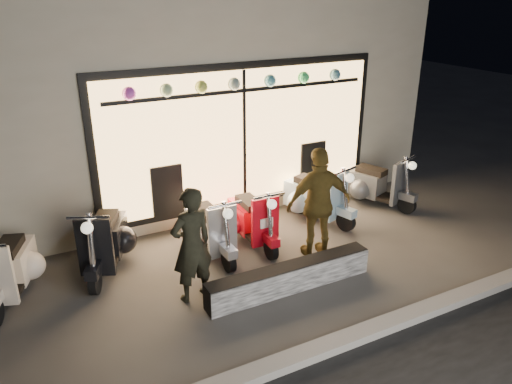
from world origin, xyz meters
The scene contains 12 objects.
ground centered at (0.00, 0.00, 0.00)m, with size 40.00×40.00×0.00m, color #383533.
kerb centered at (0.00, -2.00, 0.06)m, with size 40.00×0.25×0.12m, color slate.
shop_building centered at (0.00, 4.98, 2.10)m, with size 10.20×6.23×4.20m.
graffiti_barrier centered at (0.25, -0.65, 0.20)m, with size 2.57×0.28×0.40m, color black.
scooter_silver centered at (-0.33, 0.98, 0.42)m, with size 0.47×1.46×1.06m.
scooter_red centered at (0.45, 1.00, 0.42)m, with size 0.48×1.45×1.04m.
scooter_black centered at (-1.92, 1.29, 0.45)m, with size 0.93×1.54×1.13m.
scooter_cream centered at (-3.28, 1.13, 0.43)m, with size 0.81×1.49×1.07m.
scooter_blue centered at (1.90, 1.27, 0.44)m, with size 0.77×1.53×1.09m.
scooter_grey centered at (3.35, 1.28, 0.42)m, with size 0.81×1.47×1.06m.
man centered at (-1.05, -0.20, 0.83)m, with size 0.61×0.40×1.67m, color black.
woman centered at (1.17, 0.02, 0.91)m, with size 1.07×0.44×1.82m, color brown.
Camera 1 is at (-3.03, -5.88, 4.06)m, focal length 35.00 mm.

